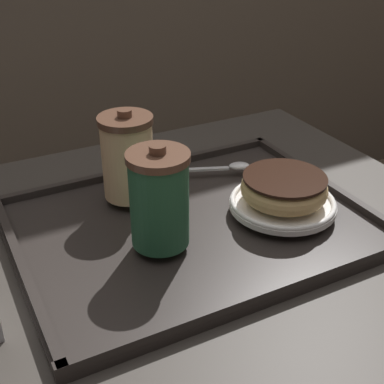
{
  "coord_description": "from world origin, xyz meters",
  "views": [
    {
      "loc": [
        -0.3,
        -0.58,
        1.14
      ],
      "look_at": [
        0.0,
        0.0,
        0.77
      ],
      "focal_mm": 50.0,
      "sensor_mm": 36.0,
      "label": 1
    }
  ],
  "objects_px": {
    "coffee_cup_rear": "(127,156)",
    "donut_chocolate_glazed": "(284,188)",
    "coffee_cup_front": "(159,199)",
    "spoon": "(229,167)"
  },
  "relations": [
    {
      "from": "coffee_cup_rear",
      "to": "donut_chocolate_glazed",
      "type": "height_order",
      "value": "coffee_cup_rear"
    },
    {
      "from": "coffee_cup_rear",
      "to": "donut_chocolate_glazed",
      "type": "xyz_separation_m",
      "value": [
        0.19,
        -0.14,
        -0.03
      ]
    },
    {
      "from": "coffee_cup_rear",
      "to": "donut_chocolate_glazed",
      "type": "bearing_deg",
      "value": -37.08
    },
    {
      "from": "coffee_cup_rear",
      "to": "donut_chocolate_glazed",
      "type": "relative_size",
      "value": 1.09
    },
    {
      "from": "coffee_cup_front",
      "to": "coffee_cup_rear",
      "type": "bearing_deg",
      "value": 85.59
    },
    {
      "from": "coffee_cup_front",
      "to": "spoon",
      "type": "bearing_deg",
      "value": 36.3
    },
    {
      "from": "coffee_cup_front",
      "to": "donut_chocolate_glazed",
      "type": "distance_m",
      "value": 0.2
    },
    {
      "from": "spoon",
      "to": "donut_chocolate_glazed",
      "type": "bearing_deg",
      "value": -65.93
    },
    {
      "from": "coffee_cup_rear",
      "to": "spoon",
      "type": "xyz_separation_m",
      "value": [
        0.18,
        0.0,
        -0.06
      ]
    },
    {
      "from": "coffee_cup_front",
      "to": "spoon",
      "type": "xyz_separation_m",
      "value": [
        0.19,
        0.14,
        -0.06
      ]
    }
  ]
}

